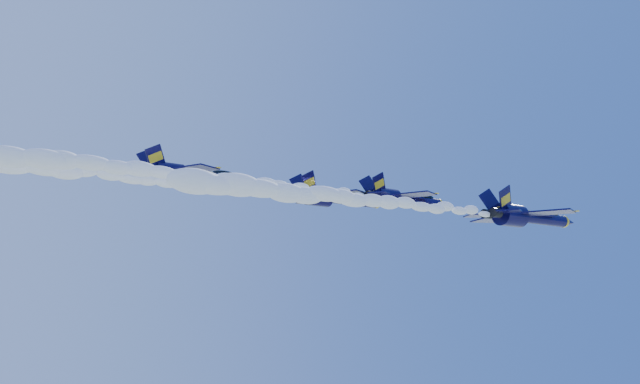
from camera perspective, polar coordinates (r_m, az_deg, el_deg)
jet_lead at (r=92.10m, az=18.49°, el=-2.15°), size 19.96×16.37×7.42m
smoke_trail_jet_lead at (r=69.68m, az=3.82°, el=-0.68°), size 43.76×2.38×2.15m
jet_second at (r=86.11m, az=7.63°, el=-0.63°), size 16.22×13.31×6.03m
smoke_trail_jet_second at (r=69.55m, az=-9.79°, el=1.28°), size 43.76×1.94×1.74m
jet_third at (r=89.11m, az=1.58°, el=-0.56°), size 17.43×14.30×6.48m
smoke_trail_jet_third at (r=75.03m, az=-16.43°, el=1.28°), size 43.76×2.08×1.87m
jet_fourth at (r=91.71m, az=-11.53°, el=1.52°), size 19.03×15.61×7.07m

